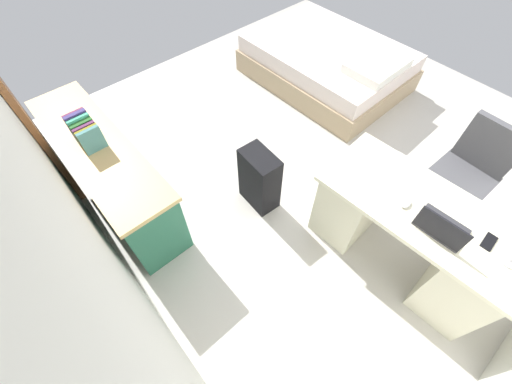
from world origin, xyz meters
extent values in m
plane|color=beige|center=(0.00, 0.00, 0.00)|extent=(5.34, 5.34, 0.00)
cube|color=silver|center=(0.00, 2.12, 1.36)|extent=(4.34, 0.10, 2.71)
cube|color=brown|center=(1.62, 2.04, 1.02)|extent=(0.88, 0.05, 2.04)
cube|color=beige|center=(-1.15, 0.29, 0.73)|extent=(1.48, 0.75, 0.04)
cube|color=beige|center=(-1.64, 0.26, 0.36)|extent=(0.44, 0.62, 0.71)
cube|color=beige|center=(-0.67, 0.32, 0.36)|extent=(0.44, 0.62, 0.71)
cylinder|color=black|center=(-1.16, -0.45, 0.02)|extent=(0.52, 0.52, 0.04)
cylinder|color=black|center=(-1.16, -0.45, 0.21)|extent=(0.06, 0.06, 0.42)
cube|color=#4C4C51|center=(-1.16, -0.45, 0.46)|extent=(0.47, 0.47, 0.08)
cube|color=#4C4C51|center=(-1.16, -0.65, 0.72)|extent=(0.44, 0.07, 0.44)
cube|color=#28664C|center=(0.94, 1.74, 0.35)|extent=(1.76, 0.44, 0.70)
cube|color=tan|center=(0.94, 1.74, 0.72)|extent=(1.80, 0.48, 0.04)
cube|color=#225641|center=(0.54, 1.51, 0.19)|extent=(0.67, 0.01, 0.24)
cube|color=#225641|center=(1.33, 1.51, 0.19)|extent=(0.67, 0.01, 0.24)
cube|color=tan|center=(0.93, -1.17, 0.14)|extent=(1.93, 1.44, 0.28)
cube|color=silver|center=(0.93, -1.17, 0.38)|extent=(1.87, 1.38, 0.20)
cube|color=white|center=(0.26, -1.18, 0.53)|extent=(0.49, 0.69, 0.10)
cube|color=black|center=(0.04, 0.76, 0.31)|extent=(0.37, 0.24, 0.62)
cube|color=#333338|center=(-1.30, 0.35, 0.75)|extent=(0.32, 0.24, 0.02)
cube|color=black|center=(-1.30, 0.46, 0.86)|extent=(0.31, 0.03, 0.19)
ellipsoid|color=white|center=(-1.04, 0.37, 0.76)|extent=(0.07, 0.10, 0.03)
cube|color=black|center=(-1.56, 0.22, 0.75)|extent=(0.07, 0.14, 0.01)
cylinder|color=silver|center=(-1.70, 0.25, 0.75)|extent=(0.11, 0.11, 0.01)
cube|color=teal|center=(0.86, 1.74, 0.84)|extent=(0.03, 0.17, 0.21)
cube|color=olive|center=(0.90, 1.74, 0.83)|extent=(0.03, 0.17, 0.20)
cube|color=#5F2A58|center=(0.94, 1.74, 0.84)|extent=(0.03, 0.17, 0.20)
cube|color=#266327|center=(0.98, 1.74, 0.84)|extent=(0.04, 0.17, 0.20)
cube|color=#45B491|center=(1.02, 1.74, 0.85)|extent=(0.03, 0.17, 0.22)
cube|color=#42387C|center=(1.06, 1.74, 0.86)|extent=(0.03, 0.17, 0.24)
cube|color=#742E54|center=(1.10, 1.74, 0.85)|extent=(0.04, 0.17, 0.22)
cone|color=gold|center=(1.29, 1.74, 0.79)|extent=(0.08, 0.08, 0.11)
camera|label=1|loc=(-1.29, 1.97, 2.61)|focal=22.79mm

